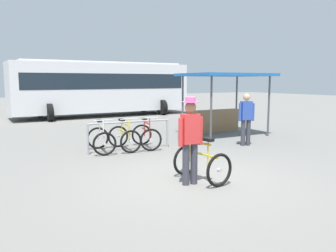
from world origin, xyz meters
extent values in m
plane|color=slate|center=(0.00, 0.00, 0.00)|extent=(80.00, 80.00, 0.00)
cylinder|color=#99999E|center=(-1.07, 3.38, 0.42)|extent=(0.06, 0.06, 0.85)
cylinder|color=#99999E|center=(1.38, 3.21, 0.42)|extent=(0.06, 0.06, 0.85)
cylinder|color=#99999E|center=(0.16, 3.29, 0.85)|extent=(2.45, 0.22, 0.05)
torus|color=black|center=(-0.56, 4.03, 0.33)|extent=(0.66, 0.18, 0.66)
cylinder|color=#B7B7BC|center=(-0.56, 4.03, 0.33)|extent=(0.09, 0.07, 0.08)
torus|color=black|center=(-0.71, 3.02, 0.33)|extent=(0.66, 0.18, 0.66)
cylinder|color=#B7B7BC|center=(-0.71, 3.02, 0.33)|extent=(0.09, 0.07, 0.08)
cube|color=silver|center=(-0.64, 3.53, 0.56)|extent=(0.18, 0.91, 0.04)
cube|color=silver|center=(-0.64, 3.48, 0.78)|extent=(0.13, 0.61, 0.04)
cylinder|color=silver|center=(-0.61, 3.71, 0.60)|extent=(0.03, 0.03, 0.55)
cube|color=black|center=(-0.61, 3.71, 0.88)|extent=(0.16, 0.26, 0.06)
cylinder|color=silver|center=(-0.70, 3.15, 0.65)|extent=(0.03, 0.03, 0.63)
cylinder|color=#B7B7BC|center=(-0.70, 3.15, 0.96)|extent=(0.52, 0.11, 0.03)
torus|color=black|center=(0.08, 3.99, 0.33)|extent=(0.66, 0.10, 0.66)
cylinder|color=#B7B7BC|center=(0.08, 3.99, 0.33)|extent=(0.08, 0.06, 0.08)
torus|color=black|center=(0.05, 2.97, 0.33)|extent=(0.66, 0.10, 0.66)
cylinder|color=#B7B7BC|center=(0.05, 2.97, 0.33)|extent=(0.08, 0.06, 0.08)
cube|color=yellow|center=(0.06, 3.48, 0.56)|extent=(0.07, 0.92, 0.04)
cube|color=yellow|center=(0.06, 3.43, 0.78)|extent=(0.06, 0.61, 0.04)
cylinder|color=yellow|center=(0.07, 3.66, 0.60)|extent=(0.03, 0.03, 0.55)
cube|color=black|center=(0.07, 3.66, 0.88)|extent=(0.13, 0.24, 0.06)
cylinder|color=yellow|center=(0.05, 3.09, 0.65)|extent=(0.03, 0.03, 0.63)
cylinder|color=#B7B7BC|center=(0.05, 3.09, 0.96)|extent=(0.52, 0.04, 0.03)
torus|color=black|center=(0.86, 3.93, 0.33)|extent=(0.66, 0.19, 0.66)
cylinder|color=#B7B7BC|center=(0.86, 3.93, 0.33)|extent=(0.09, 0.08, 0.08)
torus|color=black|center=(0.66, 2.93, 0.33)|extent=(0.66, 0.19, 0.66)
cylinder|color=#B7B7BC|center=(0.66, 2.93, 0.33)|extent=(0.09, 0.08, 0.08)
cube|color=red|center=(0.76, 3.43, 0.56)|extent=(0.21, 0.91, 0.04)
cube|color=red|center=(0.75, 3.38, 0.78)|extent=(0.15, 0.61, 0.04)
cylinder|color=red|center=(0.80, 3.61, 0.60)|extent=(0.03, 0.03, 0.55)
cube|color=black|center=(0.80, 3.61, 0.88)|extent=(0.16, 0.26, 0.06)
cylinder|color=red|center=(0.69, 3.05, 0.65)|extent=(0.03, 0.03, 0.63)
cylinder|color=#B7B7BC|center=(0.69, 3.05, 0.96)|extent=(0.52, 0.13, 0.03)
torus|color=black|center=(0.22, -0.72, 0.33)|extent=(0.66, 0.13, 0.66)
cylinder|color=#B7B7BC|center=(0.22, -0.72, 0.33)|extent=(0.09, 0.07, 0.08)
torus|color=black|center=(0.12, 0.29, 0.33)|extent=(0.66, 0.13, 0.66)
cylinder|color=#B7B7BC|center=(0.12, 0.29, 0.33)|extent=(0.09, 0.07, 0.08)
cube|color=yellow|center=(0.17, -0.21, 0.56)|extent=(0.13, 0.92, 0.04)
cube|color=yellow|center=(0.16, -0.16, 0.78)|extent=(0.10, 0.61, 0.04)
cylinder|color=yellow|center=(0.19, -0.40, 0.60)|extent=(0.03, 0.03, 0.55)
cube|color=black|center=(0.19, -0.40, 0.88)|extent=(0.14, 0.25, 0.06)
cylinder|color=yellow|center=(0.13, 0.17, 0.65)|extent=(0.03, 0.03, 0.63)
cylinder|color=#B7B7BC|center=(0.13, 0.17, 0.96)|extent=(0.52, 0.08, 0.03)
cube|color=gray|center=(0.12, 0.31, 0.84)|extent=(0.28, 0.22, 0.22)
ellipsoid|color=tan|center=(0.12, 0.31, 0.94)|extent=(0.19, 0.18, 0.16)
sphere|color=tan|center=(0.11, 0.39, 1.04)|extent=(0.11, 0.11, 0.11)
cylinder|color=#383842|center=(-0.09, -0.31, 0.41)|extent=(0.14, 0.14, 0.82)
cylinder|color=#383842|center=(-0.27, -0.29, 0.41)|extent=(0.14, 0.14, 0.82)
cube|color=red|center=(-0.18, -0.30, 1.11)|extent=(0.36, 0.23, 0.58)
cylinder|color=red|center=(0.04, -0.34, 1.06)|extent=(0.09, 0.09, 0.55)
cylinder|color=red|center=(-0.40, -0.30, 1.06)|extent=(0.09, 0.09, 0.55)
sphere|color=#9E7051|center=(-0.18, -0.30, 1.53)|extent=(0.22, 0.22, 0.22)
cylinder|color=#E05999|center=(-0.18, -0.30, 1.63)|extent=(0.32, 0.32, 0.02)
cylinder|color=#E05999|center=(-0.18, -0.30, 1.68)|extent=(0.20, 0.20, 0.09)
cylinder|color=#383842|center=(3.72, 2.15, 0.41)|extent=(0.14, 0.14, 0.82)
cylinder|color=#383842|center=(3.55, 2.20, 0.41)|extent=(0.14, 0.14, 0.82)
cube|color=#2D4CA5|center=(3.64, 2.17, 1.11)|extent=(0.38, 0.29, 0.58)
cylinder|color=#2D4CA5|center=(3.84, 2.09, 1.06)|extent=(0.09, 0.09, 0.55)
cylinder|color=#2D4CA5|center=(3.42, 2.22, 1.06)|extent=(0.09, 0.09, 0.55)
sphere|color=tan|center=(3.64, 2.17, 1.53)|extent=(0.22, 0.22, 0.22)
cube|color=#B23333|center=(3.68, 2.33, 1.13)|extent=(0.29, 0.21, 0.40)
cube|color=silver|center=(2.94, 13.20, 1.65)|extent=(10.00, 2.50, 2.70)
cube|color=#19232D|center=(2.94, 13.20, 2.00)|extent=(9.20, 2.52, 0.84)
cube|color=silver|center=(2.94, 13.20, 3.04)|extent=(9.00, 2.25, 0.08)
cylinder|color=black|center=(-0.31, 11.95, 0.45)|extent=(0.25, 0.90, 0.90)
cylinder|color=black|center=(-0.31, 14.45, 0.45)|extent=(0.25, 0.90, 0.90)
cylinder|color=black|center=(6.19, 11.95, 0.45)|extent=(0.25, 0.90, 0.90)
cylinder|color=black|center=(6.19, 14.45, 0.45)|extent=(0.25, 0.90, 0.90)
cylinder|color=#4C4C51|center=(3.11, 5.01, 1.10)|extent=(0.07, 0.07, 2.20)
cylinder|color=#4C4C51|center=(5.71, 4.94, 1.10)|extent=(0.07, 0.07, 2.20)
cylinder|color=#4C4C51|center=(3.06, 3.21, 1.10)|extent=(0.07, 0.07, 2.20)
cylinder|color=#4C4C51|center=(5.66, 3.14, 1.10)|extent=(0.07, 0.07, 2.20)
cube|color=blue|center=(4.39, 4.08, 2.25)|extent=(3.16, 2.39, 0.10)
cube|color=olive|center=(4.41, 4.83, 0.45)|extent=(2.35, 0.37, 0.90)
camera|label=1|loc=(-3.89, -5.70, 2.04)|focal=36.48mm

